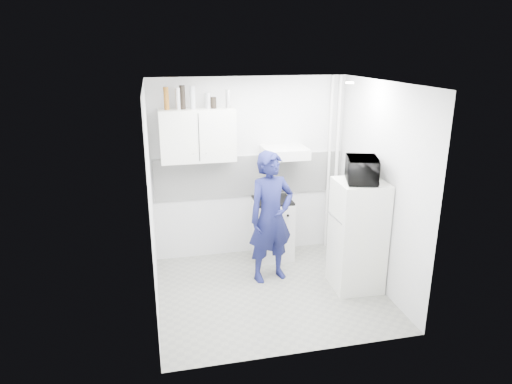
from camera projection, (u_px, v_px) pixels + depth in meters
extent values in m
plane|color=gray|center=(271.00, 292.00, 5.81)|extent=(2.80, 2.80, 0.00)
plane|color=white|center=(273.00, 83.00, 5.02)|extent=(2.80, 2.80, 0.00)
plane|color=silver|center=(250.00, 169.00, 6.58)|extent=(2.80, 0.00, 2.80)
plane|color=silver|center=(151.00, 203.00, 5.12)|extent=(0.00, 2.60, 2.60)
plane|color=silver|center=(380.00, 187.00, 5.71)|extent=(0.00, 2.60, 2.60)
imported|color=#141848|center=(271.00, 217.00, 5.90)|extent=(0.72, 0.56, 1.74)
cube|color=silver|center=(272.00, 229.00, 6.67)|extent=(0.54, 0.54, 0.87)
cube|color=white|center=(357.00, 235.00, 5.74)|extent=(0.61, 0.61, 1.42)
cube|color=black|center=(273.00, 200.00, 6.53)|extent=(0.52, 0.52, 0.03)
cylinder|color=silver|center=(272.00, 194.00, 6.58)|extent=(0.20, 0.20, 0.11)
imported|color=black|center=(362.00, 170.00, 5.48)|extent=(0.62, 0.51, 0.29)
cylinder|color=brown|center=(166.00, 98.00, 5.86)|extent=(0.07, 0.07, 0.29)
cylinder|color=silver|center=(178.00, 99.00, 5.89)|extent=(0.07, 0.07, 0.27)
cylinder|color=black|center=(182.00, 97.00, 5.90)|extent=(0.07, 0.07, 0.31)
cylinder|color=#B2B7BC|center=(193.00, 98.00, 5.93)|extent=(0.07, 0.07, 0.29)
cylinder|color=silver|center=(208.00, 101.00, 5.99)|extent=(0.08, 0.08, 0.21)
cylinder|color=black|center=(213.00, 103.00, 6.01)|extent=(0.08, 0.08, 0.15)
cylinder|color=silver|center=(228.00, 99.00, 6.04)|extent=(0.06, 0.06, 0.24)
cube|color=white|center=(198.00, 135.00, 6.09)|extent=(1.00, 0.35, 0.70)
cube|color=silver|center=(285.00, 153.00, 6.36)|extent=(0.60, 0.50, 0.14)
cube|color=white|center=(250.00, 176.00, 6.60)|extent=(2.74, 0.03, 0.60)
cylinder|color=silver|center=(336.00, 165.00, 6.78)|extent=(0.05, 0.05, 2.60)
cylinder|color=silver|center=(329.00, 165.00, 6.75)|extent=(0.04, 0.04, 2.60)
cylinder|color=white|center=(350.00, 83.00, 5.43)|extent=(0.10, 0.10, 0.02)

